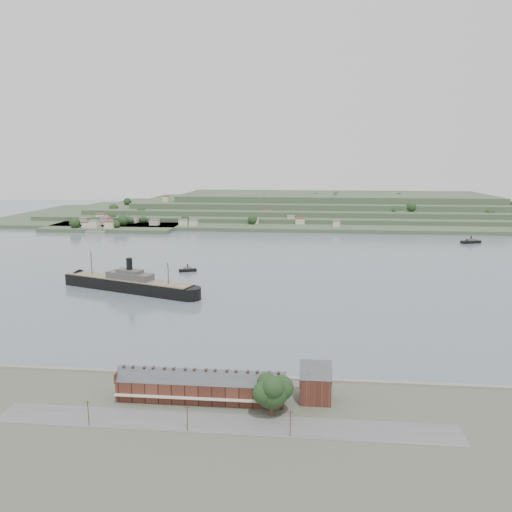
# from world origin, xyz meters

# --- Properties ---
(ground) EXTENTS (1400.00, 1400.00, 0.00)m
(ground) POSITION_xyz_m (0.00, 0.00, 0.00)
(ground) COLOR slate
(ground) RESTS_ON ground
(near_shore) EXTENTS (220.00, 80.00, 2.60)m
(near_shore) POSITION_xyz_m (0.00, -186.75, 1.01)
(near_shore) COLOR #4C5142
(near_shore) RESTS_ON ground
(terrace_row) EXTENTS (55.60, 9.80, 11.07)m
(terrace_row) POSITION_xyz_m (-10.00, -168.02, 6.84)
(terrace_row) COLOR #452118
(terrace_row) RESTS_ON ground
(gabled_building) EXTENTS (10.40, 10.18, 14.09)m
(gabled_building) POSITION_xyz_m (27.50, -164.00, 8.19)
(gabled_building) COLOR #452118
(gabled_building) RESTS_ON ground
(far_peninsula) EXTENTS (760.00, 309.00, 30.00)m
(far_peninsula) POSITION_xyz_m (27.91, 393.10, 11.88)
(far_peninsula) COLOR #394D33
(far_peninsula) RESTS_ON ground
(steamship) EXTENTS (100.21, 44.87, 24.95)m
(steamship) POSITION_xyz_m (-87.57, -27.08, 4.61)
(steamship) COLOR black
(steamship) RESTS_ON ground
(tugboat) EXTENTS (13.14, 7.57, 5.74)m
(tugboat) POSITION_xyz_m (-60.77, 28.08, 1.40)
(tugboat) COLOR black
(tugboat) RESTS_ON ground
(ferry_west) EXTENTS (21.02, 7.80, 7.70)m
(ferry_west) POSITION_xyz_m (-229.24, 225.00, 1.85)
(ferry_west) COLOR black
(ferry_west) RESTS_ON ground
(ferry_east) EXTENTS (20.32, 11.83, 7.36)m
(ferry_east) POSITION_xyz_m (183.65, 176.47, 1.77)
(ferry_east) COLOR black
(ferry_east) RESTS_ON ground
(fig_tree) EXTENTS (12.56, 10.88, 14.01)m
(fig_tree) POSITION_xyz_m (14.23, -176.36, 10.55)
(fig_tree) COLOR #402B1D
(fig_tree) RESTS_ON ground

